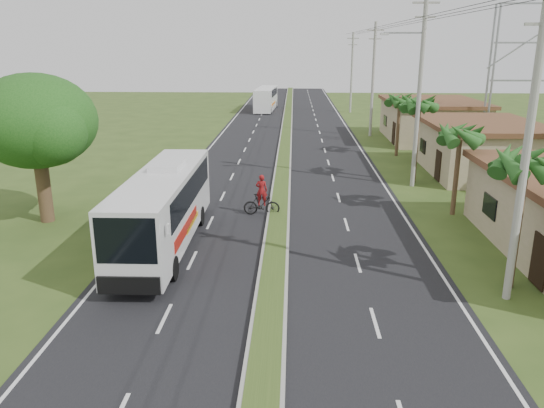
{
  "coord_description": "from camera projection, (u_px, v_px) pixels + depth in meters",
  "views": [
    {
      "loc": [
        0.74,
        -15.7,
        8.75
      ],
      "look_at": [
        -0.2,
        7.53,
        1.8
      ],
      "focal_mm": 35.0,
      "sensor_mm": 36.0,
      "label": 1
    }
  ],
  "objects": [
    {
      "name": "shop_far",
      "position": [
        431.0,
        120.0,
        50.94
      ],
      "size": [
        8.6,
        11.6,
        3.82
      ],
      "color": "#9B8D68",
      "rests_on": "ground"
    },
    {
      "name": "utility_pole_c",
      "position": [
        373.0,
        79.0,
        51.99
      ],
      "size": [
        1.6,
        0.28,
        11.0
      ],
      "color": "gray",
      "rests_on": "ground"
    },
    {
      "name": "utility_pole_a",
      "position": [
        528.0,
        143.0,
        17.53
      ],
      "size": [
        1.6,
        0.28,
        11.0
      ],
      "color": "gray",
      "rests_on": "ground"
    },
    {
      "name": "lane_edge_right",
      "position": [
        379.0,
        178.0,
        36.45
      ],
      "size": [
        0.12,
        160.0,
        0.01
      ],
      "primitive_type": "cube",
      "color": "silver",
      "rests_on": "ground"
    },
    {
      "name": "shop_mid",
      "position": [
        480.0,
        147.0,
        37.55
      ],
      "size": [
        7.6,
        10.6,
        3.67
      ],
      "color": "#9B8D68",
      "rests_on": "ground"
    },
    {
      "name": "utility_pole_d",
      "position": [
        352.0,
        72.0,
        71.21
      ],
      "size": [
        1.6,
        0.28,
        10.5
      ],
      "color": "gray",
      "rests_on": "ground"
    },
    {
      "name": "road_asphalt",
      "position": [
        282.0,
        177.0,
        36.71
      ],
      "size": [
        14.0,
        160.0,
        0.02
      ],
      "primitive_type": "cube",
      "color": "black",
      "rests_on": "ground"
    },
    {
      "name": "median_strip",
      "position": [
        282.0,
        176.0,
        36.68
      ],
      "size": [
        1.2,
        160.0,
        0.18
      ],
      "color": "gray",
      "rests_on": "ground"
    },
    {
      "name": "coach_bus_far",
      "position": [
        266.0,
        98.0,
        74.64
      ],
      "size": [
        2.88,
        10.77,
        3.11
      ],
      "rotation": [
        0.0,
        0.0,
        -0.05
      ],
      "color": "white",
      "rests_on": "ground"
    },
    {
      "name": "lane_edge_left",
      "position": [
        186.0,
        177.0,
        36.97
      ],
      "size": [
        0.12,
        160.0,
        0.01
      ],
      "primitive_type": "cube",
      "color": "silver",
      "rests_on": "ground"
    },
    {
      "name": "utility_pole_b",
      "position": [
        419.0,
        88.0,
        32.68
      ],
      "size": [
        3.2,
        0.28,
        12.0
      ],
      "color": "gray",
      "rests_on": "ground"
    },
    {
      "name": "shade_tree",
      "position": [
        34.0,
        124.0,
        26.18
      ],
      "size": [
        6.3,
        6.0,
        7.54
      ],
      "color": "#473321",
      "rests_on": "ground"
    },
    {
      "name": "ground",
      "position": [
        269.0,
        321.0,
        17.57
      ],
      "size": [
        180.0,
        180.0,
        0.0
      ],
      "primitive_type": "plane",
      "color": "#32491B",
      "rests_on": "ground"
    },
    {
      "name": "motorcyclist",
      "position": [
        262.0,
        201.0,
        28.32
      ],
      "size": [
        1.96,
        0.59,
        2.24
      ],
      "rotation": [
        0.0,
        0.0,
        -0.02
      ],
      "color": "black",
      "rests_on": "ground"
    },
    {
      "name": "palm_verge_d",
      "position": [
        400.0,
        100.0,
        42.71
      ],
      "size": [
        2.4,
        2.4,
        5.25
      ],
      "color": "#473321",
      "rests_on": "ground"
    },
    {
      "name": "palm_verge_c",
      "position": [
        419.0,
        105.0,
        33.95
      ],
      "size": [
        2.4,
        2.4,
        5.85
      ],
      "color": "#473321",
      "rests_on": "ground"
    },
    {
      "name": "coach_bus_main",
      "position": [
        164.0,
        204.0,
        23.57
      ],
      "size": [
        2.51,
        11.36,
        3.66
      ],
      "rotation": [
        0.0,
        0.0,
        0.01
      ],
      "color": "silver",
      "rests_on": "ground"
    },
    {
      "name": "palm_verge_a",
      "position": [
        526.0,
        164.0,
        18.73
      ],
      "size": [
        2.4,
        2.4,
        5.45
      ],
      "color": "#473321",
      "rests_on": "ground"
    },
    {
      "name": "palm_verge_b",
      "position": [
        460.0,
        134.0,
        27.44
      ],
      "size": [
        2.4,
        2.4,
        5.05
      ],
      "color": "#473321",
      "rests_on": "ground"
    }
  ]
}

